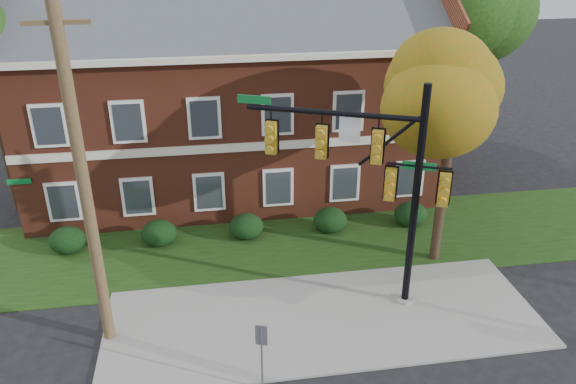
{
  "coord_description": "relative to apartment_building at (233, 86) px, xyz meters",
  "views": [
    {
      "loc": [
        -3.45,
        -13.35,
        11.62
      ],
      "look_at": [
        -0.86,
        3.0,
        3.74
      ],
      "focal_mm": 35.0,
      "sensor_mm": 36.0,
      "label": 1
    }
  ],
  "objects": [
    {
      "name": "apartment_building",
      "position": [
        0.0,
        0.0,
        0.0
      ],
      "size": [
        18.8,
        8.8,
        9.74
      ],
      "color": "brown",
      "rests_on": "ground"
    },
    {
      "name": "sidewalk",
      "position": [
        2.0,
        -10.95,
        -4.95
      ],
      "size": [
        14.0,
        5.0,
        0.08
      ],
      "primitive_type": "cube",
      "color": "gray",
      "rests_on": "ground"
    },
    {
      "name": "utility_pole",
      "position": [
        -4.77,
        -10.79,
        0.25
      ],
      "size": [
        1.61,
        0.35,
        10.33
      ],
      "rotation": [
        0.0,
        0.0,
        0.03
      ],
      "color": "brown",
      "rests_on": "ground"
    },
    {
      "name": "hedge_far_right",
      "position": [
        7.0,
        -5.25,
        -4.46
      ],
      "size": [
        1.4,
        1.26,
        1.05
      ],
      "primitive_type": "ellipsoid",
      "color": "black",
      "rests_on": "ground"
    },
    {
      "name": "ground",
      "position": [
        2.0,
        -11.95,
        -4.99
      ],
      "size": [
        120.0,
        120.0,
        0.0
      ],
      "primitive_type": "plane",
      "color": "black",
      "rests_on": "ground"
    },
    {
      "name": "tree_near_right",
      "position": [
        7.22,
        -8.09,
        1.68
      ],
      "size": [
        4.5,
        4.25,
        8.58
      ],
      "color": "black",
      "rests_on": "ground"
    },
    {
      "name": "grass_strip",
      "position": [
        2.0,
        -5.95,
        -4.97
      ],
      "size": [
        30.0,
        6.0,
        0.04
      ],
      "primitive_type": "cube",
      "color": "#193811",
      "rests_on": "ground"
    },
    {
      "name": "sign_post",
      "position": [
        -0.32,
        -13.71,
        -3.46
      ],
      "size": [
        0.32,
        0.14,
        2.25
      ],
      "rotation": [
        0.0,
        0.0,
        -0.33
      ],
      "color": "slate",
      "rests_on": "ground"
    },
    {
      "name": "hedge_far_left",
      "position": [
        -7.0,
        -5.25,
        -4.46
      ],
      "size": [
        1.4,
        1.26,
        1.05
      ],
      "primitive_type": "ellipsoid",
      "color": "black",
      "rests_on": "ground"
    },
    {
      "name": "hedge_left",
      "position": [
        -3.5,
        -5.25,
        -4.46
      ],
      "size": [
        1.4,
        1.26,
        1.05
      ],
      "primitive_type": "ellipsoid",
      "color": "black",
      "rests_on": "ground"
    },
    {
      "name": "tree_right_rear",
      "position": [
        11.31,
        0.86,
        3.13
      ],
      "size": [
        6.3,
        5.95,
        10.62
      ],
      "color": "black",
      "rests_on": "ground"
    },
    {
      "name": "hedge_right",
      "position": [
        3.5,
        -5.25,
        -4.46
      ],
      "size": [
        1.4,
        1.26,
        1.05
      ],
      "primitive_type": "ellipsoid",
      "color": "black",
      "rests_on": "ground"
    },
    {
      "name": "hedge_center",
      "position": [
        0.0,
        -5.25,
        -4.46
      ],
      "size": [
        1.4,
        1.26,
        1.05
      ],
      "primitive_type": "ellipsoid",
      "color": "black",
      "rests_on": "ground"
    },
    {
      "name": "traffic_signal",
      "position": [
        3.67,
        -9.91,
        -0.29
      ],
      "size": [
        6.3,
        2.86,
        7.58
      ],
      "rotation": [
        0.0,
        0.0,
        -0.41
      ],
      "color": "gray",
      "rests_on": "ground"
    }
  ]
}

